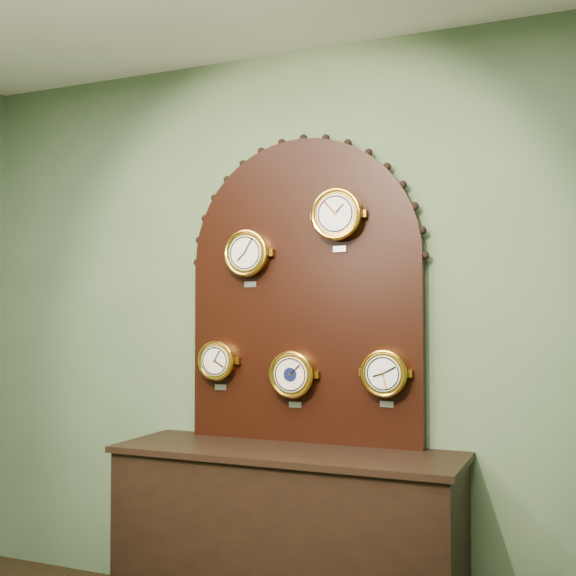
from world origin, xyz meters
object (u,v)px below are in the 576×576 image
at_px(hygrometer, 218,361).
at_px(barometer, 293,374).
at_px(display_board, 304,280).
at_px(arabic_clock, 337,215).
at_px(roman_clock, 248,253).
at_px(tide_clock, 385,373).
at_px(shop_counter, 286,543).

relative_size(hygrometer, barometer, 0.90).
distance_m(display_board, arabic_clock, 0.37).
bearing_deg(display_board, arabic_clock, -18.58).
height_order(roman_clock, tide_clock, roman_clock).
relative_size(roman_clock, hygrometer, 1.14).
xyz_separation_m(barometer, tide_clock, (0.46, 0.00, 0.02)).
bearing_deg(barometer, shop_counter, -78.44).
xyz_separation_m(shop_counter, roman_clock, (-0.28, 0.15, 1.36)).
bearing_deg(hygrometer, shop_counter, -19.07).
height_order(shop_counter, barometer, barometer).
bearing_deg(arabic_clock, tide_clock, 0.19).
height_order(roman_clock, barometer, roman_clock).
relative_size(hygrometer, tide_clock, 0.93).
bearing_deg(shop_counter, arabic_clock, 37.37).
xyz_separation_m(display_board, barometer, (-0.03, -0.07, -0.46)).
bearing_deg(tide_clock, hygrometer, 179.97).
distance_m(shop_counter, display_board, 1.25).
distance_m(roman_clock, hygrometer, 0.57).
bearing_deg(arabic_clock, display_board, 161.42).
relative_size(roman_clock, barometer, 1.03).
distance_m(shop_counter, arabic_clock, 1.55).
relative_size(display_board, tide_clock, 5.60).
bearing_deg(roman_clock, hygrometer, 179.68).
bearing_deg(barometer, arabic_clock, -0.10).
relative_size(shop_counter, roman_clock, 5.52).
distance_m(shop_counter, barometer, 0.78).
relative_size(arabic_clock, barometer, 1.07).
xyz_separation_m(roman_clock, hygrometer, (-0.17, 0.00, -0.54)).
xyz_separation_m(hygrometer, barometer, (0.41, -0.00, -0.06)).
distance_m(display_board, barometer, 0.47).
distance_m(hygrometer, barometer, 0.42).
bearing_deg(arabic_clock, hygrometer, 179.89).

